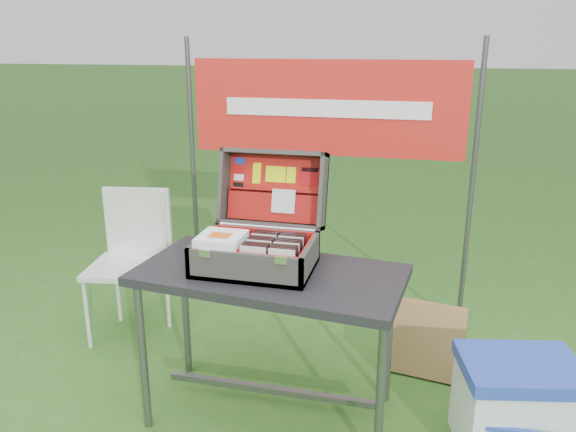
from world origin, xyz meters
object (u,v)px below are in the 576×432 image
(cooler, at_px, (516,407))
(cardboard_box, at_px, (427,340))
(suitcase, at_px, (259,214))
(table, at_px, (270,344))
(chair, at_px, (125,269))

(cooler, distance_m, cardboard_box, 0.62)
(suitcase, xyz_separation_m, cardboard_box, (0.76, 0.44, -0.75))
(cardboard_box, bearing_deg, table, -134.74)
(chair, relative_size, cardboard_box, 2.21)
(table, relative_size, cooler, 2.41)
(cardboard_box, bearing_deg, chair, -170.12)
(chair, bearing_deg, table, -34.89)
(cooler, xyz_separation_m, chair, (-2.06, 0.48, 0.22))
(suitcase, relative_size, chair, 0.60)
(suitcase, distance_m, cooler, 1.35)
(suitcase, distance_m, chair, 1.14)
(cooler, xyz_separation_m, cardboard_box, (-0.37, 0.50, -0.02))
(suitcase, xyz_separation_m, chair, (-0.93, 0.42, -0.52))
(cooler, bearing_deg, suitcase, 165.30)
(chair, xyz_separation_m, cardboard_box, (1.69, 0.02, -0.24))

